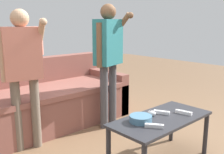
{
  "coord_description": "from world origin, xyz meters",
  "views": [
    {
      "loc": [
        -1.73,
        -1.6,
        1.31
      ],
      "look_at": [
        -0.01,
        0.28,
        0.77
      ],
      "focal_mm": 41.62,
      "sensor_mm": 36.0,
      "label": 1
    }
  ],
  "objects": [
    {
      "name": "game_remote_wand_spare",
      "position": [
        -0.1,
        -0.34,
        0.46
      ],
      "size": [
        0.12,
        0.15,
        0.03
      ],
      "color": "white",
      "rests_on": "coffee_table"
    },
    {
      "name": "game_remote_nunchuk",
      "position": [
        0.1,
        -0.15,
        0.47
      ],
      "size": [
        0.06,
        0.09,
        0.05
      ],
      "color": "white",
      "rests_on": "coffee_table"
    },
    {
      "name": "game_remote_wand_far",
      "position": [
        0.36,
        -0.33,
        0.46
      ],
      "size": [
        0.07,
        0.16,
        0.03
      ],
      "color": "white",
      "rests_on": "coffee_table"
    },
    {
      "name": "player_left",
      "position": [
        -0.67,
        0.87,
        0.9
      ],
      "size": [
        0.41,
        0.39,
        1.43
      ],
      "color": "#756656",
      "rests_on": "ground"
    },
    {
      "name": "coffee_table",
      "position": [
        0.12,
        -0.25,
        0.39
      ],
      "size": [
        1.01,
        0.47,
        0.45
      ],
      "color": "#2D2D33",
      "rests_on": "ground"
    },
    {
      "name": "snack_bowl",
      "position": [
        -0.1,
        -0.19,
        0.48
      ],
      "size": [
        0.2,
        0.2,
        0.06
      ],
      "primitive_type": "cylinder",
      "color": "teal",
      "rests_on": "coffee_table"
    },
    {
      "name": "player_right",
      "position": [
        0.37,
        0.77,
        0.96
      ],
      "size": [
        0.49,
        0.33,
        1.52
      ],
      "color": "#47474C",
      "rests_on": "ground"
    },
    {
      "name": "game_remote_wand_near",
      "position": [
        0.21,
        -0.19,
        0.46
      ],
      "size": [
        0.1,
        0.15,
        0.03
      ],
      "color": "white",
      "rests_on": "coffee_table"
    },
    {
      "name": "couch",
      "position": [
        -0.15,
        1.35,
        0.3
      ],
      "size": [
        1.99,
        0.91,
        0.83
      ],
      "color": "brown",
      "rests_on": "ground"
    }
  ]
}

